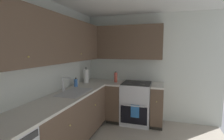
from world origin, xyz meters
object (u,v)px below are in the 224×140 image
at_px(paper_towel_roll, 86,76).
at_px(oil_bottle, 116,77).
at_px(oven_range, 136,103).
at_px(soap_bottle, 76,83).

distance_m(paper_towel_roll, oil_bottle, 0.66).
bearing_deg(oven_range, soap_bottle, 122.03).
bearing_deg(oil_bottle, paper_towel_roll, 111.99).
bearing_deg(soap_bottle, oil_bottle, -43.24).
bearing_deg(oven_range, oil_bottle, 92.24).
height_order(oven_range, soap_bottle, soap_bottle).
relative_size(paper_towel_roll, oil_bottle, 1.47).
distance_m(oven_range, paper_towel_roll, 1.26).
distance_m(soap_bottle, paper_towel_roll, 0.43).
bearing_deg(oil_bottle, soap_bottle, 136.76).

